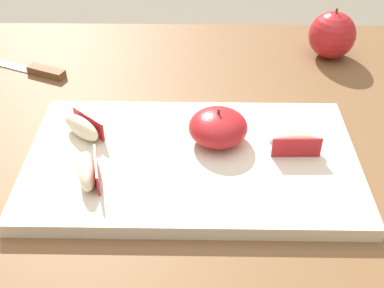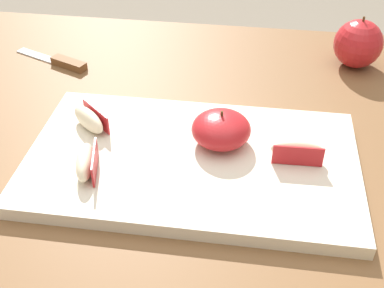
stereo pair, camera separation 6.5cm
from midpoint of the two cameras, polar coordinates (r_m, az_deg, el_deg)
The scene contains 8 objects.
dining_table at distance 0.77m, azimuth -3.57°, elevation -7.83°, with size 1.12×0.88×0.74m.
cutting_board at distance 0.67m, azimuth -2.78°, elevation -2.10°, with size 0.45×0.26×0.02m.
apple_half_skin_up at distance 0.68m, azimuth 0.27°, elevation 1.85°, with size 0.08×0.08×0.05m.
apple_wedge_front at distance 0.64m, azimuth -14.80°, elevation -3.12°, with size 0.04×0.07×0.03m.
apple_wedge_right at distance 0.67m, azimuth 9.08°, elevation 0.08°, with size 0.07×0.03×0.03m.
apple_wedge_middle at distance 0.72m, azimuth -15.11°, elevation 1.80°, with size 0.07×0.06×0.03m.
paring_knife at distance 0.93m, azimuth -19.02°, elevation 7.90°, with size 0.15×0.08×0.01m.
whole_apple_crimson at distance 0.95m, azimuth 13.91°, elevation 12.02°, with size 0.09×0.09×0.09m.
Camera 1 is at (0.02, -0.54, 1.18)m, focal length 46.37 mm.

